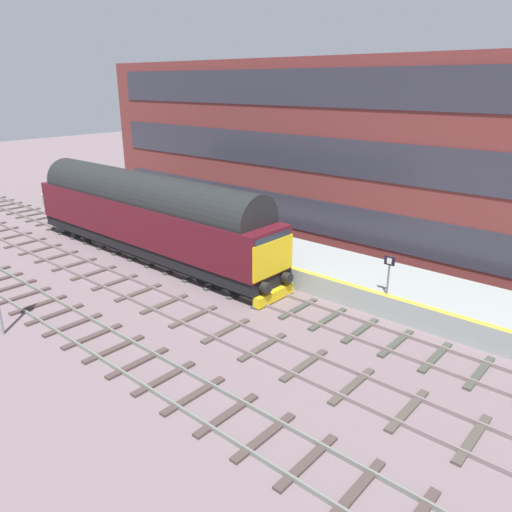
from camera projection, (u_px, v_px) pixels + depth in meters
name	position (u px, v px, depth m)	size (l,w,h in m)	color
ground_plane	(235.00, 287.00, 23.42)	(140.00, 140.00, 0.00)	slate
track_main	(235.00, 286.00, 23.40)	(2.50, 60.00, 0.15)	gray
track_adjacent_west	(179.00, 310.00, 20.94)	(2.50, 60.00, 0.15)	gray
track_adjacent_far_west	(103.00, 342.00, 18.34)	(2.50, 60.00, 0.15)	slate
station_platform	(282.00, 258.00, 25.81)	(4.00, 44.00, 1.01)	#9DA6A3
station_building	(323.00, 151.00, 29.89)	(5.44, 33.89, 10.48)	brown
diesel_locomotive	(146.00, 214.00, 26.62)	(2.74, 18.13, 4.68)	black
platform_number_sign	(389.00, 269.00, 19.80)	(0.10, 0.44, 1.63)	slate
waiting_passenger	(239.00, 224.00, 26.55)	(0.40, 0.50, 1.64)	#292E31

